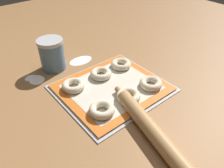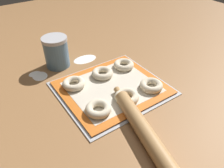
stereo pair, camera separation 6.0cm
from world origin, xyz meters
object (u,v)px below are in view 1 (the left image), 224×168
bagel_front_left (102,110)px  bagel_back_right (121,64)px  baking_tray (112,88)px  bagel_back_left (73,86)px  bagel_front_center (128,96)px  bagel_back_center (101,74)px  flour_canister (52,54)px  rolling_pin (151,130)px  bagel_front_right (151,83)px

bagel_front_left → bagel_back_right: bearing=36.2°
baking_tray → bagel_back_left: 0.16m
bagel_front_center → bagel_back_left: (-0.13, 0.19, 0.00)m
baking_tray → bagel_front_center: 0.10m
baking_tray → bagel_back_left: bagel_back_left is taller
bagel_back_left → bagel_back_center: bearing=-1.3°
flour_canister → rolling_pin: flour_canister is taller
bagel_front_right → baking_tray: bearing=142.1°
bagel_back_left → flour_canister: size_ratio=0.64×
baking_tray → bagel_back_left: (-0.13, 0.09, 0.02)m
bagel_back_center → bagel_front_right: bearing=-58.1°
flour_canister → rolling_pin: (0.05, -0.56, -0.05)m
bagel_back_right → flour_canister: bearing=139.4°
bagel_front_left → bagel_back_center: same height
flour_canister → rolling_pin: size_ratio=0.31×
bagel_front_center → bagel_back_center: same height
bagel_back_center → bagel_front_left: bearing=-126.2°
bagel_back_center → bagel_back_right: 0.12m
bagel_front_center → bagel_front_left: bearing=178.0°
baking_tray → rolling_pin: bearing=-102.2°
bagel_back_left → flour_canister: (0.02, 0.20, 0.05)m
baking_tray → bagel_front_center: bearing=-89.3°
bagel_front_left → flour_canister: 0.39m
bagel_front_right → bagel_back_right: same height
bagel_front_center → rolling_pin: size_ratio=0.20×
baking_tray → bagel_back_right: size_ratio=4.54×
bagel_front_right → bagel_back_center: (-0.11, 0.18, 0.00)m
baking_tray → bagel_back_right: (0.13, 0.09, 0.02)m
bagel_front_left → flour_canister: flour_canister is taller
bagel_front_right → flour_canister: (-0.23, 0.39, 0.05)m
bagel_back_right → bagel_back_center: bearing=-178.7°
bagel_front_center → bagel_back_right: same height
bagel_back_right → rolling_pin: bearing=-117.4°
bagel_front_center → bagel_front_right: 0.12m
bagel_back_right → bagel_front_center: bearing=-124.0°
bagel_back_left → bagel_back_center: size_ratio=1.00×
rolling_pin → flour_canister: bearing=95.2°
bagel_front_left → bagel_front_right: bearing=-1.1°
baking_tray → flour_canister: size_ratio=2.91×
bagel_front_right → bagel_back_center: 0.22m
bagel_front_center → flour_canister: (-0.11, 0.39, 0.05)m
baking_tray → bagel_back_center: bearing=83.5°
bagel_back_left → flour_canister: bearing=85.0°
bagel_back_left → rolling_pin: size_ratio=0.20×
baking_tray → bagel_back_left: size_ratio=4.54×
flour_canister → bagel_back_left: bearing=-95.0°
baking_tray → bagel_back_right: bearing=35.3°
bagel_back_right → rolling_pin: 0.40m
bagel_front_right → rolling_pin: rolling_pin is taller
bagel_back_center → flour_canister: flour_canister is taller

